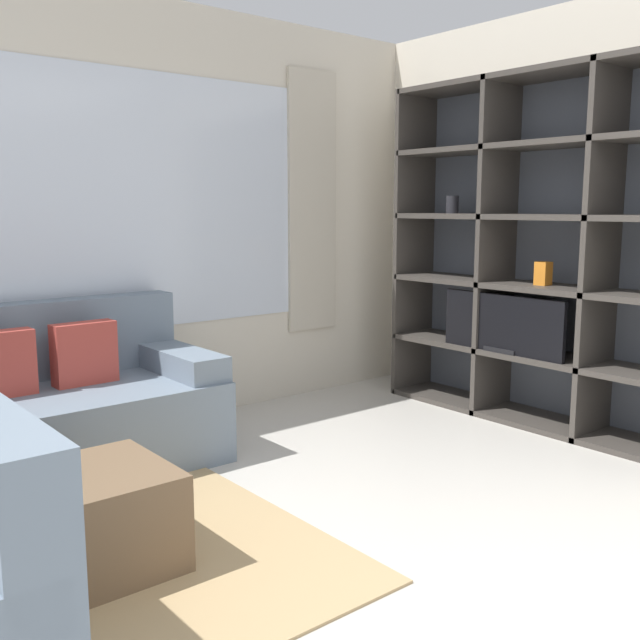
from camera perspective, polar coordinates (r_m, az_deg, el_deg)
wall_back at (r=4.65m, az=-15.18°, el=7.98°), size 5.83×0.11×2.70m
wall_right at (r=4.99m, az=19.49°, el=7.75°), size 0.07×4.42×2.70m
area_rug at (r=3.22m, az=-21.13°, el=-17.54°), size 2.06×2.10×0.01m
shelving_unit at (r=4.83m, az=17.78°, el=5.00°), size 0.43×2.32×2.26m
couch_main at (r=4.09m, az=-21.23°, el=-7.10°), size 1.78×0.88×0.89m
ottoman at (r=3.02m, az=-17.81°, el=-15.12°), size 0.59×0.56×0.40m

